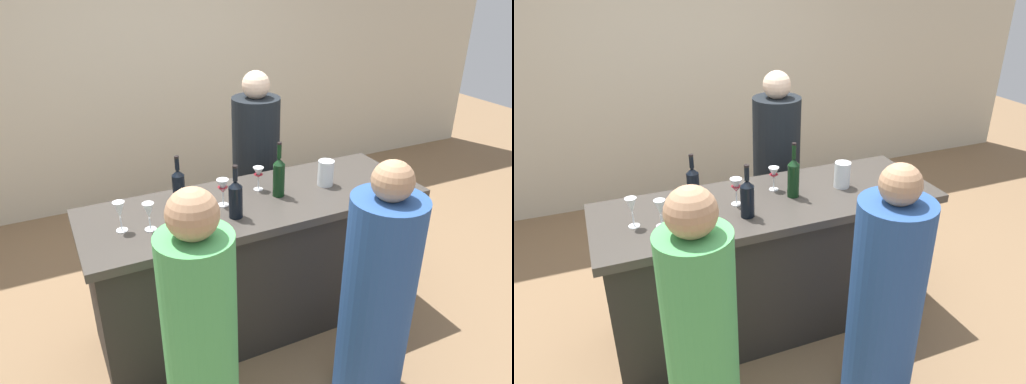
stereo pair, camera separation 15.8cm
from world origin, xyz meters
TOP-DOWN VIEW (x-y plane):
  - ground_plane at (0.00, 0.00)m, footprint 12.00×12.00m
  - back_wall at (0.00, 2.20)m, footprint 8.00×0.10m
  - bar_counter at (0.00, 0.00)m, footprint 2.07×0.71m
  - wine_bottle_leftmost_near_black at (-0.42, 0.16)m, footprint 0.07×0.07m
  - wine_bottle_second_left_near_black at (-0.19, -0.14)m, footprint 0.08×0.08m
  - wine_bottle_center_dark_green at (0.15, -0.01)m, footprint 0.07×0.07m
  - wine_glass_near_left at (0.80, -0.27)m, footprint 0.06×0.06m
  - wine_glass_near_center at (-0.42, -0.15)m, footprint 0.07×0.07m
  - wine_glass_near_right at (-0.66, -0.08)m, footprint 0.06×0.06m
  - wine_glass_far_left at (-0.80, -0.02)m, footprint 0.06×0.06m
  - wine_glass_far_center at (-0.20, 0.02)m, footprint 0.07×0.07m
  - wine_glass_far_right at (0.07, 0.12)m, footprint 0.07×0.07m
  - water_pitcher at (0.49, -0.00)m, footprint 0.10×0.10m
  - person_left_guest at (-0.64, -0.78)m, footprint 0.42×0.42m
  - person_center_guest at (0.31, -0.80)m, footprint 0.37×0.37m
  - person_server_behind at (0.34, 0.71)m, footprint 0.45×0.45m

SIDE VIEW (x-z plane):
  - ground_plane at x=0.00m, z-range 0.00..0.00m
  - bar_counter at x=0.00m, z-range 0.00..0.91m
  - person_center_guest at x=0.31m, z-range -0.06..1.34m
  - person_left_guest at x=-0.64m, z-range -0.05..1.40m
  - person_server_behind at x=0.34m, z-range -0.06..1.45m
  - water_pitcher at x=0.49m, z-range 0.91..1.07m
  - wine_glass_near_left at x=0.80m, z-range 0.94..1.09m
  - wine_glass_far_right at x=0.07m, z-range 0.94..1.09m
  - wine_glass_near_right at x=-0.66m, z-range 0.94..1.10m
  - wine_bottle_leftmost_near_black at x=-0.42m, z-range 0.87..1.17m
  - wine_glass_far_center at x=-0.20m, z-range 0.94..1.10m
  - wine_bottle_second_left_near_black at x=-0.19m, z-range 0.87..1.18m
  - wine_glass_far_left at x=-0.80m, z-range 0.94..1.11m
  - wine_glass_near_center at x=-0.42m, z-range 0.95..1.12m
  - wine_bottle_center_dark_green at x=0.15m, z-range 0.87..1.21m
  - back_wall at x=0.00m, z-range 0.00..2.80m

